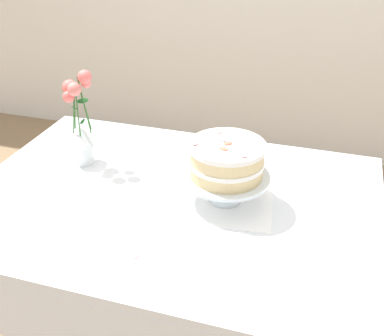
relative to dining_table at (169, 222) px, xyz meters
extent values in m
cube|color=white|center=(0.00, 0.02, 0.08)|extent=(1.40, 1.00, 0.03)
cylinder|color=brown|center=(-0.60, 0.42, -0.29)|extent=(0.06, 0.06, 0.71)
cylinder|color=brown|center=(0.60, 0.42, -0.29)|extent=(0.06, 0.06, 0.71)
cube|color=white|center=(0.18, 0.05, 0.09)|extent=(0.36, 0.36, 0.00)
cylinder|color=silver|center=(0.18, 0.05, 0.10)|extent=(0.11, 0.11, 0.01)
cylinder|color=silver|center=(0.18, 0.05, 0.14)|extent=(0.03, 0.03, 0.07)
cylinder|color=silver|center=(0.18, 0.05, 0.18)|extent=(0.29, 0.29, 0.01)
cylinder|color=beige|center=(0.18, 0.05, 0.21)|extent=(0.24, 0.24, 0.04)
cylinder|color=white|center=(0.18, 0.05, 0.24)|extent=(0.24, 0.24, 0.01)
cylinder|color=beige|center=(0.18, 0.05, 0.27)|extent=(0.24, 0.24, 0.04)
cylinder|color=white|center=(0.18, 0.05, 0.30)|extent=(0.25, 0.25, 0.02)
ellipsoid|color=pink|center=(0.09, 0.03, 0.31)|extent=(0.02, 0.03, 0.01)
ellipsoid|color=pink|center=(0.14, 0.13, 0.31)|extent=(0.03, 0.03, 0.01)
ellipsoid|color=pink|center=(0.25, -0.01, 0.31)|extent=(0.04, 0.03, 0.01)
ellipsoid|color=#E56B51|center=(0.18, 0.06, 0.31)|extent=(0.04, 0.04, 0.01)
ellipsoid|color=pink|center=(0.16, 0.08, 0.31)|extent=(0.04, 0.03, 0.01)
ellipsoid|color=#E56B51|center=(0.18, 0.01, 0.31)|extent=(0.04, 0.03, 0.00)
cylinder|color=silver|center=(-0.40, 0.15, 0.13)|extent=(0.08, 0.08, 0.08)
cone|color=silver|center=(-0.40, 0.15, 0.20)|extent=(0.11, 0.11, 0.07)
cylinder|color=#2D6028|center=(-0.37, 0.15, 0.33)|extent=(0.03, 0.01, 0.22)
sphere|color=#ED6A64|center=(-0.36, 0.16, 0.44)|extent=(0.05, 0.05, 0.05)
cylinder|color=#2D6028|center=(-0.38, 0.17, 0.31)|extent=(0.02, 0.03, 0.18)
sphere|color=#EC756D|center=(-0.37, 0.19, 0.40)|extent=(0.04, 0.04, 0.04)
ellipsoid|color=#236B2D|center=(-0.39, 0.18, 0.33)|extent=(0.04, 0.05, 0.02)
cylinder|color=#2D6028|center=(-0.42, 0.17, 0.30)|extent=(0.03, 0.02, 0.17)
sphere|color=#F36760|center=(-0.43, 0.17, 0.38)|extent=(0.05, 0.05, 0.05)
ellipsoid|color=#236B2D|center=(-0.41, 0.16, 0.31)|extent=(0.05, 0.04, 0.01)
cylinder|color=#2D6028|center=(-0.41, 0.14, 0.29)|extent=(0.02, 0.02, 0.15)
sphere|color=#F1655E|center=(-0.42, 0.14, 0.36)|extent=(0.04, 0.04, 0.04)
cylinder|color=#2D6028|center=(-0.39, 0.13, 0.31)|extent=(0.01, 0.03, 0.18)
sphere|color=#E4756C|center=(-0.38, 0.12, 0.40)|extent=(0.05, 0.05, 0.05)
ellipsoid|color=#236B2D|center=(-0.38, 0.14, 0.27)|extent=(0.03, 0.05, 0.01)
ellipsoid|color=pink|center=(0.01, -0.30, 0.09)|extent=(0.03, 0.04, 0.00)
ellipsoid|color=#E56B51|center=(0.15, 0.31, 0.09)|extent=(0.04, 0.04, 0.00)
camera|label=1|loc=(0.47, -1.25, 0.99)|focal=44.40mm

